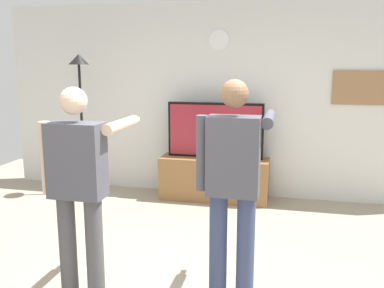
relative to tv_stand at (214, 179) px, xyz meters
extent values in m
cube|color=silver|center=(0.02, 0.35, 1.06)|extent=(6.40, 0.10, 2.70)
cube|color=olive|center=(0.00, 0.00, 0.00)|extent=(1.48, 0.43, 0.59)
sphere|color=black|center=(0.00, -0.23, 0.03)|extent=(0.04, 0.04, 0.04)
cube|color=black|center=(0.00, 0.05, 0.67)|extent=(1.31, 0.06, 0.75)
cube|color=maroon|center=(0.00, 0.02, 0.67)|extent=(1.25, 0.01, 0.69)
cylinder|color=white|center=(0.00, 0.29, 1.88)|extent=(0.27, 0.03, 0.27)
cube|color=#997047|center=(1.89, 0.30, 1.26)|extent=(0.77, 0.04, 0.44)
cylinder|color=black|center=(-1.89, -0.12, -0.28)|extent=(0.32, 0.32, 0.03)
cylinder|color=black|center=(-1.89, -0.12, 0.64)|extent=(0.04, 0.04, 1.82)
cone|color=black|center=(-1.89, -0.12, 1.62)|extent=(0.28, 0.28, 0.14)
cylinder|color=#4C4C51|center=(-0.74, -2.64, 0.12)|extent=(0.14, 0.14, 0.83)
cylinder|color=#4C4C51|center=(-0.50, -2.64, 0.12)|extent=(0.14, 0.14, 0.83)
cube|color=#4C4C56|center=(-0.62, -2.64, 0.83)|extent=(0.43, 0.22, 0.59)
sphere|color=beige|center=(-0.62, -2.64, 1.29)|extent=(0.21, 0.21, 0.21)
cylinder|color=beige|center=(-0.88, -2.64, 0.84)|extent=(0.09, 0.09, 0.58)
cylinder|color=beige|center=(-0.36, -2.35, 1.08)|extent=(0.09, 0.58, 0.09)
cube|color=white|center=(-0.36, -2.03, 1.08)|extent=(0.04, 0.12, 0.04)
cylinder|color=#384266|center=(0.47, -2.45, 0.14)|extent=(0.14, 0.14, 0.88)
cylinder|color=#384266|center=(0.68, -2.45, 0.14)|extent=(0.14, 0.14, 0.88)
cube|color=#4C4C56|center=(0.57, -2.45, 0.89)|extent=(0.39, 0.22, 0.60)
sphere|color=#8C6647|center=(0.57, -2.45, 1.35)|extent=(0.21, 0.21, 0.21)
cylinder|color=#4C4C56|center=(0.33, -2.45, 0.90)|extent=(0.09, 0.09, 0.58)
cylinder|color=#4C4C56|center=(0.81, -2.16, 1.14)|extent=(0.09, 0.58, 0.09)
cube|color=white|center=(0.81, -1.84, 1.14)|extent=(0.04, 0.12, 0.04)
camera|label=1|loc=(0.96, -5.50, 1.57)|focal=39.21mm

